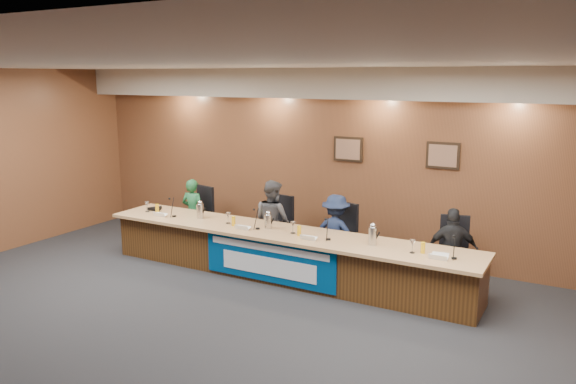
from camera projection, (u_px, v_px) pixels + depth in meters
name	position (u px, v px, depth m)	size (l,w,h in m)	color
floor	(183.00, 338.00, 6.69)	(10.00, 10.00, 0.00)	black
ceiling	(172.00, 63.00, 6.04)	(10.00, 8.00, 0.04)	silver
wall_back	(327.00, 162.00, 9.79)	(10.00, 0.04, 3.20)	brown
soffit	(322.00, 83.00, 9.30)	(10.00, 0.50, 0.50)	beige
dais_body	(282.00, 255.00, 8.67)	(6.00, 0.80, 0.70)	#452811
dais_top	(281.00, 233.00, 8.55)	(6.10, 0.95, 0.05)	tan
banner	(269.00, 261.00, 8.31)	(2.20, 0.02, 0.65)	navy
banner_text_upper	(268.00, 248.00, 8.26)	(2.00, 0.01, 0.10)	silver
banner_text_lower	(268.00, 266.00, 8.31)	(1.60, 0.01, 0.28)	silver
wall_photo_left	(348.00, 149.00, 9.52)	(0.52, 0.04, 0.42)	black
wall_photo_right	(443.00, 156.00, 8.76)	(0.52, 0.04, 0.42)	black
panelist_a	(193.00, 213.00, 10.21)	(0.46, 0.30, 1.25)	#1B582F
panelist_b	(273.00, 221.00, 9.40)	(0.67, 0.52, 1.38)	#47474C
panelist_c	(336.00, 234.00, 8.86)	(0.81, 0.47, 1.25)	#15203D
panelist_d	(452.00, 251.00, 7.99)	(0.73, 0.30, 1.25)	black
office_chair_a	(197.00, 219.00, 10.33)	(0.48, 0.48, 0.08)	black
office_chair_b	(276.00, 231.00, 9.53)	(0.48, 0.48, 0.08)	black
office_chair_c	(338.00, 241.00, 8.98)	(0.48, 0.48, 0.08)	black
office_chair_d	(453.00, 258.00, 8.11)	(0.48, 0.48, 0.08)	black
nameplate_a	(159.00, 214.00, 9.42)	(0.24, 0.06, 0.09)	white
microphone_a	(174.00, 216.00, 9.42)	(0.07, 0.07, 0.02)	black
juice_glass_a	(157.00, 208.00, 9.69)	(0.06, 0.06, 0.15)	yellow
water_glass_a	(147.00, 207.00, 9.75)	(0.08, 0.08, 0.18)	silver
nameplate_b	(242.00, 227.00, 8.61)	(0.24, 0.06, 0.09)	white
microphone_b	(258.00, 228.00, 8.66)	(0.07, 0.07, 0.02)	black
juice_glass_b	(233.00, 221.00, 8.84)	(0.06, 0.06, 0.15)	yellow
water_glass_b	(228.00, 218.00, 8.97)	(0.08, 0.08, 0.18)	silver
nameplate_c	(308.00, 237.00, 8.06)	(0.24, 0.06, 0.09)	white
microphone_c	(328.00, 239.00, 8.09)	(0.07, 0.07, 0.02)	black
juice_glass_c	(299.00, 231.00, 8.29)	(0.06, 0.06, 0.15)	yellow
water_glass_c	(293.00, 228.00, 8.41)	(0.08, 0.08, 0.18)	silver
nameplate_d	(438.00, 257.00, 7.19)	(0.24, 0.06, 0.09)	white
microphone_d	(454.00, 258.00, 7.24)	(0.07, 0.07, 0.02)	black
juice_glass_d	(423.00, 248.00, 7.47)	(0.06, 0.06, 0.15)	yellow
water_glass_d	(412.00, 246.00, 7.47)	(0.08, 0.08, 0.18)	silver
carafe_left	(200.00, 211.00, 9.30)	(0.12, 0.12, 0.24)	silver
carafe_mid	(268.00, 222.00, 8.68)	(0.12, 0.12, 0.22)	silver
carafe_right	(373.00, 236.00, 7.82)	(0.12, 0.12, 0.26)	silver
speakerphone	(156.00, 209.00, 9.87)	(0.32, 0.32, 0.05)	black
paper_stack	(440.00, 256.00, 7.37)	(0.22, 0.30, 0.01)	white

